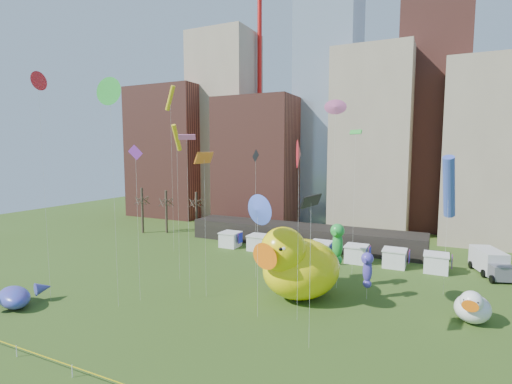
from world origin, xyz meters
The scene contains 25 objects.
skyline centered at (2.25, 61.06, 21.44)m, with size 101.00×23.00×68.00m.
crane_left centered at (-21.11, 64.00, 46.90)m, with size 23.00×1.00×76.00m.
pavilion centered at (-4.00, 42.00, 1.60)m, with size 38.00×6.00×3.20m, color black.
vendor_tents centered at (1.02, 36.00, 1.11)m, with size 33.24×2.80×2.40m.
bare_trees centered at (-30.17, 40.54, 4.01)m, with size 8.44×6.44×8.50m.
big_duck centered at (3.08, 19.98, 3.62)m, with size 10.23×11.29×7.88m.
small_duck centered at (19.12, 21.38, 1.47)m, with size 3.59×4.41×3.20m.
seahorse_green centered at (6.04, 24.72, 5.47)m, with size 1.65×2.02×7.39m.
seahorse_purple centered at (9.64, 22.95, 3.42)m, with size 1.44×1.71×4.98m.
whale_inflatable centered at (-21.44, 6.00, 1.00)m, with size 5.58×6.25×2.19m.
box_truck centered at (22.12, 37.89, 1.54)m, with size 4.68×7.52×3.01m.
kite_0 centered at (4.78, 15.16, 15.09)m, with size 1.24×2.41×16.35m.
kite_1 centered at (-7.19, 15.31, 16.44)m, with size 1.70×0.94×17.02m.
kite_2 centered at (7.32, 10.76, 11.58)m, with size 0.85×3.02×12.09m.
kite_3 centered at (6.58, 30.39, 17.27)m, with size 1.66×1.10×17.89m.
kite_4 centered at (-20.41, 29.71, 23.04)m, with size 2.23×1.15×24.91m.
kite_5 centered at (16.85, 27.76, 11.62)m, with size 1.71×4.09×14.99m.
kite_6 centered at (-5.88, 16.40, 14.62)m, with size 1.17×3.95×15.27m.
kite_7 centered at (-11.34, 12.44, 14.44)m, with size 1.46×0.51×15.98m.
kite_8 centered at (-19.42, 8.25, 22.00)m, with size 0.90×1.73×22.98m.
kite_9 centered at (3.65, 31.99, 20.82)m, with size 1.86×0.75×21.82m.
kite_10 centered at (-3.78, 24.17, 14.05)m, with size 1.27×0.90×15.55m.
kite_11 centered at (-12.22, 10.31, 20.87)m, with size 2.59×0.77×22.18m.
kite_12 centered at (-11.66, 19.52, 16.84)m, with size 0.75×1.85×18.40m.
kite_13 centered at (1.25, 14.16, 10.07)m, with size 2.49×1.84×11.47m.
Camera 1 is at (16.02, -16.84, 15.40)m, focal length 27.00 mm.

